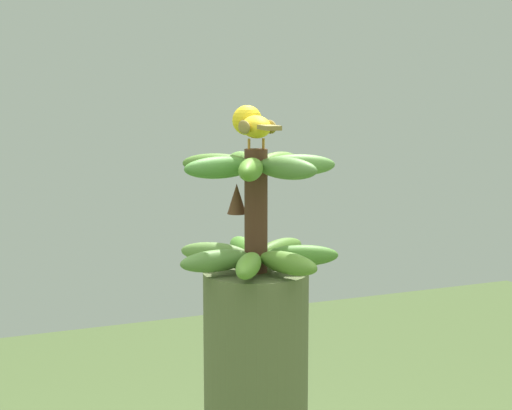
# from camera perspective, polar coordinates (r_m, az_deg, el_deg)

# --- Properties ---
(banana_bunch) EXTENTS (0.31, 0.31, 0.23)m
(banana_bunch) POSITION_cam_1_polar(r_m,az_deg,el_deg) (1.55, -0.03, -0.40)
(banana_bunch) COLOR #4C2D1E
(banana_bunch) RESTS_ON banana_tree
(perched_bird) EXTENTS (0.20, 0.06, 0.08)m
(perched_bird) POSITION_cam_1_polar(r_m,az_deg,el_deg) (1.55, -0.16, 5.51)
(perched_bird) COLOR #C68933
(perched_bird) RESTS_ON banana_bunch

